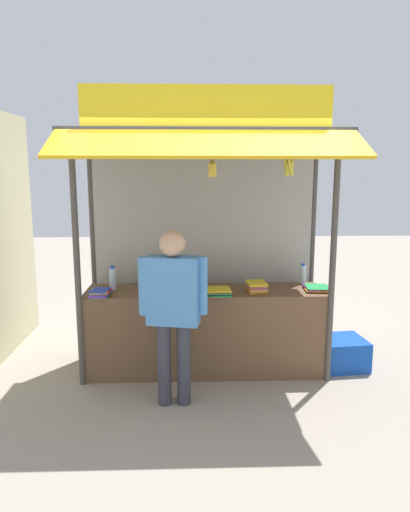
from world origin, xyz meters
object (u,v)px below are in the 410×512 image
(water_bottle_mid_left, at_px, (303,274))
(banana_bunch_inner_right, at_px, (289,167))
(magazine_stack_left, at_px, (100,293))
(water_bottle_center, at_px, (197,273))
(magazine_stack_front_left, at_px, (219,292))
(plastic_crate, at_px, (342,353))
(vendor_person, at_px, (173,302))
(magazine_stack_back_left, at_px, (316,288))
(banana_bunch_rightmost, at_px, (212,170))
(magazine_stack_far_left, at_px, (257,287))
(water_bottle_right, at_px, (113,278))
(water_bottle_front_right, at_px, (143,276))

(water_bottle_mid_left, bearing_deg, banana_bunch_inner_right, -117.22)
(magazine_stack_left, bearing_deg, water_bottle_center, 24.82)
(magazine_stack_front_left, bearing_deg, plastic_crate, 10.12)
(vendor_person, bearing_deg, magazine_stack_front_left, -118.69)
(magazine_stack_left, relative_size, magazine_stack_back_left, 0.83)
(banana_bunch_rightmost, bearing_deg, magazine_stack_front_left, 67.72)
(magazine_stack_far_left, relative_size, magazine_stack_left, 1.03)
(magazine_stack_left, xyz_separation_m, banana_bunch_rightmost, (1.07, -0.19, 1.17))
(water_bottle_right, bearing_deg, water_bottle_center, 11.69)
(magazine_stack_left, relative_size, plastic_crate, 0.55)
(magazine_stack_back_left, bearing_deg, vendor_person, -154.97)
(plastic_crate, bearing_deg, magazine_stack_back_left, -167.52)
(banana_bunch_rightmost, bearing_deg, magazine_stack_far_left, 34.62)
(magazine_stack_far_left, distance_m, magazine_stack_back_left, 0.61)
(water_bottle_center, height_order, water_bottle_front_right, water_bottle_center)
(magazine_stack_back_left, relative_size, vendor_person, 0.19)
(plastic_crate, bearing_deg, vendor_person, -157.18)
(magazine_stack_back_left, relative_size, plastic_crate, 0.67)
(banana_bunch_inner_right, xyz_separation_m, plastic_crate, (0.72, 0.42, -1.93))
(magazine_stack_far_left, height_order, magazine_stack_left, magazine_stack_far_left)
(water_bottle_right, bearing_deg, water_bottle_front_right, 8.17)
(water_bottle_center, bearing_deg, plastic_crate, -7.99)
(water_bottle_mid_left, height_order, magazine_stack_front_left, water_bottle_mid_left)
(magazine_stack_far_left, height_order, plastic_crate, magazine_stack_far_left)
(magazine_stack_back_left, bearing_deg, water_bottle_center, 166.55)
(magazine_stack_back_left, xyz_separation_m, banana_bunch_rightmost, (-1.08, -0.34, 1.18))
(banana_bunch_rightmost, bearing_deg, banana_bunch_inner_right, -0.14)
(magazine_stack_left, bearing_deg, water_bottle_mid_left, 11.61)
(magazine_stack_far_left, height_order, magazine_stack_back_left, magazine_stack_far_left)
(water_bottle_center, distance_m, plastic_crate, 1.76)
(magazine_stack_back_left, xyz_separation_m, plastic_crate, (0.33, 0.07, -0.72))
(magazine_stack_front_left, xyz_separation_m, vendor_person, (-0.42, -0.50, 0.05))
(water_bottle_front_right, bearing_deg, plastic_crate, -2.23)
(water_bottle_front_right, bearing_deg, water_bottle_center, 13.56)
(magazine_stack_front_left, xyz_separation_m, banana_bunch_rightmost, (-0.07, -0.18, 1.17))
(water_bottle_mid_left, relative_size, magazine_stack_front_left, 0.85)
(vendor_person, bearing_deg, plastic_crate, -145.76)
(magazine_stack_front_left, distance_m, plastic_crate, 1.54)
(magazine_stack_front_left, relative_size, banana_bunch_rightmost, 0.88)
(banana_bunch_rightmost, xyz_separation_m, plastic_crate, (1.41, 0.41, -1.91))
(water_bottle_mid_left, distance_m, magazine_stack_far_left, 0.62)
(magazine_stack_back_left, bearing_deg, banana_bunch_inner_right, -138.85)
(banana_bunch_inner_right, relative_size, banana_bunch_rightmost, 0.98)
(magazine_stack_left, xyz_separation_m, vendor_person, (0.72, -0.52, 0.05))
(water_bottle_center, xyz_separation_m, banana_bunch_inner_right, (0.82, -0.63, 1.10))
(magazine_stack_front_left, bearing_deg, water_bottle_center, 114.20)
(banana_bunch_rightmost, bearing_deg, water_bottle_right, 155.48)
(magazine_stack_far_left, bearing_deg, vendor_person, -141.59)
(magazine_stack_back_left, xyz_separation_m, banana_bunch_inner_right, (-0.39, -0.34, 1.21))
(magazine_stack_front_left, height_order, banana_bunch_inner_right, banana_bunch_inner_right)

